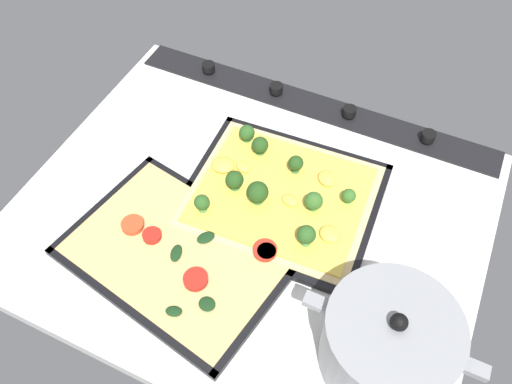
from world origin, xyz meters
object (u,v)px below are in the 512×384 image
baking_tray_back (178,254)px  broccoli_pizza (279,193)px  baking_tray_front (281,199)px  cooking_pot (388,343)px  veggie_pizza_back (180,253)px

baking_tray_back → broccoli_pizza: bearing=-120.6°
baking_tray_front → cooking_pot: bearing=140.4°
broccoli_pizza → veggie_pizza_back: bearing=60.2°
veggie_pizza_back → baking_tray_back: bearing=16.0°
cooking_pot → broccoli_pizza: bearing=-39.1°
veggie_pizza_back → cooking_pot: size_ratio=1.47×
baking_tray_back → baking_tray_front: bearing=-121.8°
baking_tray_front → baking_tray_back: same height
broccoli_pizza → baking_tray_back: size_ratio=0.82×
baking_tray_back → veggie_pizza_back: bearing=-164.0°
baking_tray_front → broccoli_pizza: bearing=-0.4°
broccoli_pizza → cooking_pot: size_ratio=1.29×
broccoli_pizza → cooking_pot: 33.03cm
baking_tray_back → veggie_pizza_back: (-0.40, -0.12, 0.68)cm
cooking_pot → baking_tray_front: bearing=-39.6°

